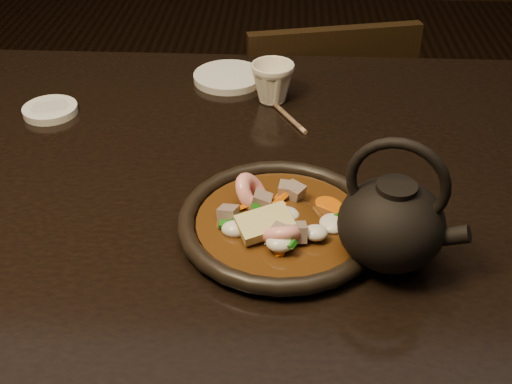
{
  "coord_description": "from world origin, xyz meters",
  "views": [
    {
      "loc": [
        0.2,
        -0.73,
        1.26
      ],
      "look_at": [
        0.17,
        -0.08,
        0.8
      ],
      "focal_mm": 45.0,
      "sensor_mm": 36.0,
      "label": 1
    }
  ],
  "objects_px": {
    "chair": "(313,154)",
    "tea_cup": "(273,81)",
    "table": "(146,226)",
    "plate": "(280,223)",
    "teapot": "(392,220)"
  },
  "relations": [
    {
      "from": "teapot",
      "to": "chair",
      "type": "bearing_deg",
      "value": 111.81
    },
    {
      "from": "table",
      "to": "plate",
      "type": "height_order",
      "value": "plate"
    },
    {
      "from": "chair",
      "to": "tea_cup",
      "type": "distance_m",
      "value": 0.5
    },
    {
      "from": "table",
      "to": "plate",
      "type": "distance_m",
      "value": 0.24
    },
    {
      "from": "chair",
      "to": "teapot",
      "type": "distance_m",
      "value": 0.84
    },
    {
      "from": "table",
      "to": "tea_cup",
      "type": "relative_size",
      "value": 21.75
    },
    {
      "from": "chair",
      "to": "teapot",
      "type": "bearing_deg",
      "value": 80.92
    },
    {
      "from": "table",
      "to": "chair",
      "type": "distance_m",
      "value": 0.7
    },
    {
      "from": "plate",
      "to": "teapot",
      "type": "relative_size",
      "value": 1.56
    },
    {
      "from": "chair",
      "to": "teapot",
      "type": "xyz_separation_m",
      "value": [
        0.05,
        -0.74,
        0.38
      ]
    },
    {
      "from": "table",
      "to": "teapot",
      "type": "relative_size",
      "value": 9.58
    },
    {
      "from": "plate",
      "to": "teapot",
      "type": "distance_m",
      "value": 0.15
    },
    {
      "from": "plate",
      "to": "tea_cup",
      "type": "distance_m",
      "value": 0.36
    },
    {
      "from": "table",
      "to": "tea_cup",
      "type": "xyz_separation_m",
      "value": [
        0.18,
        0.26,
        0.11
      ]
    },
    {
      "from": "tea_cup",
      "to": "teapot",
      "type": "xyz_separation_m",
      "value": [
        0.15,
        -0.41,
        0.03
      ]
    }
  ]
}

